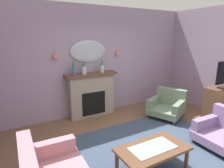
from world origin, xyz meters
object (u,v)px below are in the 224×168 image
object	(u,v)px
fireplace	(92,95)
mantel_vase_left	(74,67)
mantel_vase_centre	(102,66)
armchair_in_corner	(167,105)
wall_sconce_left	(55,55)
wall_mirror	(88,51)
coffee_table	(153,151)
mantel_vase_right	(84,68)
wall_sconce_right	(118,52)
tv_cabinet	(223,106)

from	to	relation	value
fireplace	mantel_vase_left	bearing A→B (deg)	-176.40
mantel_vase_centre	armchair_in_corner	xyz separation A→B (m)	(1.43, -1.00, -1.03)
wall_sconce_left	wall_mirror	bearing A→B (deg)	3.37
wall_mirror	coffee_table	bearing A→B (deg)	-92.35
mantel_vase_right	armchair_in_corner	bearing A→B (deg)	-27.46
coffee_table	armchair_in_corner	bearing A→B (deg)	39.41
wall_mirror	coffee_table	size ratio (longest dim) A/B	0.87
mantel_vase_left	coffee_table	distance (m)	2.72
coffee_table	armchair_in_corner	xyz separation A→B (m)	(1.84, 1.51, -0.08)
wall_sconce_right	armchair_in_corner	size ratio (longest dim) A/B	0.13
wall_sconce_right	coffee_table	bearing A→B (deg)	-110.06
mantel_vase_left	mantel_vase_right	xyz separation A→B (m)	(0.25, 0.00, -0.04)
mantel_vase_left	fireplace	bearing A→B (deg)	3.60
mantel_vase_centre	armchair_in_corner	world-z (taller)	mantel_vase_centre
fireplace	mantel_vase_right	bearing A→B (deg)	-171.94
wall_sconce_left	wall_sconce_right	xyz separation A→B (m)	(1.70, 0.00, 0.00)
mantel_vase_centre	wall_mirror	size ratio (longest dim) A/B	0.37
fireplace	coffee_table	world-z (taller)	fireplace
mantel_vase_right	coffee_table	world-z (taller)	mantel_vase_right
wall_mirror	armchair_in_corner	world-z (taller)	wall_mirror
wall_sconce_left	mantel_vase_right	bearing A→B (deg)	-10.46
wall_sconce_right	tv_cabinet	world-z (taller)	wall_sconce_right
wall_mirror	coffee_table	xyz separation A→B (m)	(-0.11, -2.68, -1.33)
wall_mirror	mantel_vase_right	bearing A→B (deg)	-139.64
fireplace	wall_sconce_left	distance (m)	1.38
mantel_vase_centre	wall_mirror	bearing A→B (deg)	150.46
mantel_vase_right	armchair_in_corner	xyz separation A→B (m)	(1.93, -1.00, -1.02)
mantel_vase_right	wall_sconce_left	xyz separation A→B (m)	(-0.65, 0.12, 0.34)
mantel_vase_left	tv_cabinet	xyz separation A→B (m)	(2.98, -1.99, -0.92)
coffee_table	mantel_vase_left	bearing A→B (deg)	97.72
mantel_vase_right	mantel_vase_centre	distance (m)	0.50
mantel_vase_right	wall_mirror	xyz separation A→B (m)	(0.20, 0.17, 0.39)
wall_mirror	mantel_vase_centre	bearing A→B (deg)	-29.54
wall_sconce_left	tv_cabinet	size ratio (longest dim) A/B	0.16
mantel_vase_left	wall_sconce_right	size ratio (longest dim) A/B	2.82
mantel_vase_right	tv_cabinet	size ratio (longest dim) A/B	0.40
wall_mirror	armchair_in_corner	distance (m)	2.51
mantel_vase_centre	coffee_table	bearing A→B (deg)	-99.28
wall_sconce_right	coffee_table	size ratio (longest dim) A/B	0.13
wall_sconce_left	mantel_vase_left	bearing A→B (deg)	-16.70
fireplace	wall_sconce_left	world-z (taller)	wall_sconce_left
mantel_vase_left	mantel_vase_centre	bearing A→B (deg)	0.00
wall_sconce_right	mantel_vase_centre	bearing A→B (deg)	-167.69
armchair_in_corner	fireplace	bearing A→B (deg)	149.19
tv_cabinet	wall_sconce_right	bearing A→B (deg)	128.47
mantel_vase_right	mantel_vase_centre	bearing A→B (deg)	0.00
fireplace	wall_mirror	distance (m)	1.15
wall_mirror	tv_cabinet	world-z (taller)	wall_mirror
mantel_vase_left	mantel_vase_right	bearing A→B (deg)	0.00
mantel_vase_centre	wall_sconce_right	world-z (taller)	wall_sconce_right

